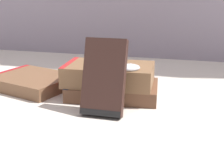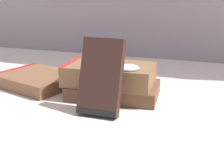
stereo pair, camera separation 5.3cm
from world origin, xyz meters
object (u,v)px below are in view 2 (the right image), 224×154
Objects in this scene: book_flat_top at (107,74)px; book_flat_bottom at (112,90)px; pocket_watch at (128,68)px; book_side_left at (35,79)px; book_leaning_front at (101,79)px.

book_flat_bottom is at bearing 35.68° from book_flat_top.
book_flat_bottom is at bearing 146.47° from pocket_watch.
book_flat_top is at bearing 156.09° from pocket_watch.
pocket_watch is (0.05, -0.03, 0.07)m from book_flat_bottom.
book_flat_top reaches higher than book_flat_bottom.
book_side_left is (-0.22, 0.02, -0.00)m from book_flat_bottom.
pocket_watch is (0.27, -0.05, 0.07)m from book_side_left.
book_leaning_front is (0.01, -0.10, 0.06)m from book_flat_bottom.
book_flat_bottom and book_side_left have the same top height.
book_flat_top is at bearing -146.69° from book_flat_bottom.
book_side_left is (-0.21, 0.02, -0.04)m from book_flat_top.
book_flat_bottom is 4.08× the size of pocket_watch.
pocket_watch reaches higher than book_flat_bottom.
book_flat_top is at bearing 10.05° from book_side_left.
book_leaning_front is (0.23, -0.12, 0.06)m from book_side_left.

